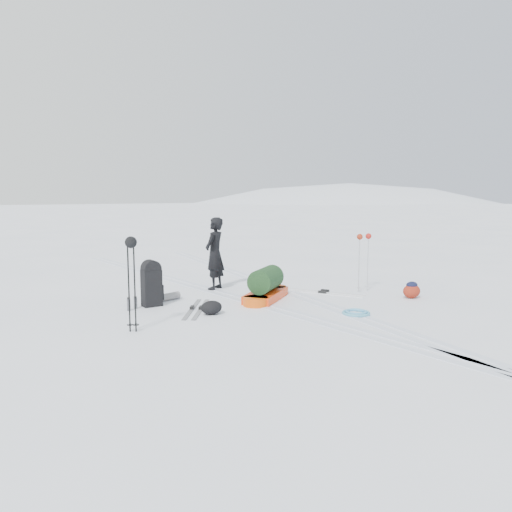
{
  "coord_description": "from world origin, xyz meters",
  "views": [
    {
      "loc": [
        -5.38,
        -7.89,
        2.15
      ],
      "look_at": [
        -0.05,
        0.11,
        0.95
      ],
      "focal_mm": 35.0,
      "sensor_mm": 36.0,
      "label": 1
    }
  ],
  "objects_px": {
    "pulk_sled": "(266,287)",
    "ski_poles_black": "(131,254)",
    "expedition_rucksack": "(154,284)",
    "skier": "(215,253)"
  },
  "relations": [
    {
      "from": "pulk_sled",
      "to": "ski_poles_black",
      "type": "height_order",
      "value": "ski_poles_black"
    },
    {
      "from": "skier",
      "to": "ski_poles_black",
      "type": "relative_size",
      "value": 1.09
    },
    {
      "from": "expedition_rucksack",
      "to": "ski_poles_black",
      "type": "bearing_deg",
      "value": -121.57
    },
    {
      "from": "expedition_rucksack",
      "to": "ski_poles_black",
      "type": "relative_size",
      "value": 0.61
    },
    {
      "from": "pulk_sled",
      "to": "ski_poles_black",
      "type": "relative_size",
      "value": 1.12
    },
    {
      "from": "skier",
      "to": "ski_poles_black",
      "type": "distance_m",
      "value": 3.69
    },
    {
      "from": "pulk_sled",
      "to": "ski_poles_black",
      "type": "bearing_deg",
      "value": 158.31
    },
    {
      "from": "skier",
      "to": "expedition_rucksack",
      "type": "relative_size",
      "value": 1.77
    },
    {
      "from": "ski_poles_black",
      "to": "skier",
      "type": "bearing_deg",
      "value": 20.13
    },
    {
      "from": "pulk_sled",
      "to": "ski_poles_black",
      "type": "xyz_separation_m",
      "value": [
        -3.11,
        -0.82,
        0.98
      ]
    }
  ]
}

